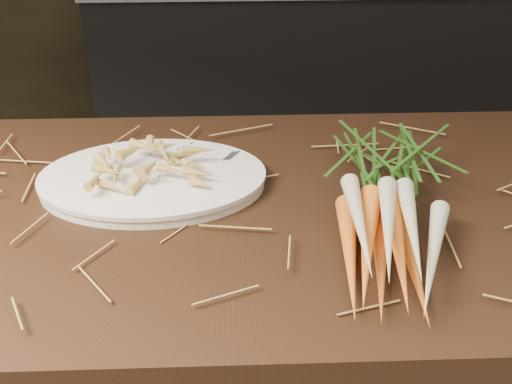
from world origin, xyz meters
TOP-DOWN VIEW (x-y plane):
  - back_counter at (0.30, 2.18)m, footprint 1.82×0.62m
  - straw_bedding at (0.00, 0.30)m, footprint 1.40×0.60m
  - root_veg_bunch at (0.22, 0.26)m, footprint 0.22×0.52m
  - serving_platter at (-0.16, 0.37)m, footprint 0.40×0.27m
  - roasted_veg_heap at (-0.16, 0.37)m, footprint 0.20×0.14m
  - serving_fork at (-0.02, 0.35)m, footprint 0.09×0.13m

SIDE VIEW (x-z plane):
  - back_counter at x=0.30m, z-range 0.00..0.84m
  - straw_bedding at x=0.00m, z-range 0.90..0.92m
  - serving_platter at x=-0.16m, z-range 0.90..0.92m
  - serving_fork at x=-0.02m, z-range 0.92..0.92m
  - roasted_veg_heap at x=-0.16m, z-range 0.92..0.96m
  - root_veg_bunch at x=0.22m, z-range 0.90..0.99m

